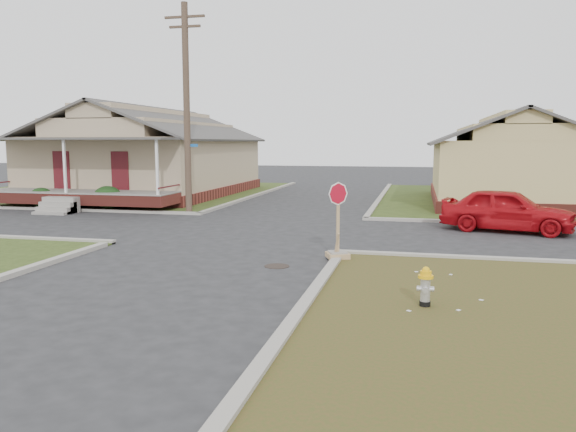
% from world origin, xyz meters
% --- Properties ---
extents(ground, '(120.00, 120.00, 0.00)m').
position_xyz_m(ground, '(0.00, 0.00, 0.00)').
color(ground, '#262628').
rests_on(ground, ground).
extents(verge_far_left, '(19.00, 19.00, 0.05)m').
position_xyz_m(verge_far_left, '(-13.00, 18.00, 0.03)').
color(verge_far_left, '#2E3F16').
rests_on(verge_far_left, ground).
extents(curbs, '(80.00, 40.00, 0.12)m').
position_xyz_m(curbs, '(0.00, 5.00, 0.00)').
color(curbs, '#A09A90').
rests_on(curbs, ground).
extents(manhole, '(0.64, 0.64, 0.01)m').
position_xyz_m(manhole, '(2.20, -0.50, 0.01)').
color(manhole, black).
rests_on(manhole, ground).
extents(corner_house, '(10.10, 15.50, 5.30)m').
position_xyz_m(corner_house, '(-10.00, 16.68, 2.28)').
color(corner_house, maroon).
rests_on(corner_house, ground).
extents(side_house_yellow, '(7.60, 11.60, 4.70)m').
position_xyz_m(side_house_yellow, '(10.00, 16.50, 2.19)').
color(side_house_yellow, maroon).
rests_on(side_house_yellow, ground).
extents(utility_pole, '(1.80, 0.28, 9.00)m').
position_xyz_m(utility_pole, '(-4.20, 8.90, 4.66)').
color(utility_pole, '#453228').
rests_on(utility_pole, ground).
extents(fire_hydrant, '(0.28, 0.28, 0.76)m').
position_xyz_m(fire_hydrant, '(5.84, -3.39, 0.47)').
color(fire_hydrant, black).
rests_on(fire_hydrant, ground).
extents(stop_sign, '(0.58, 0.57, 2.05)m').
position_xyz_m(stop_sign, '(3.59, 0.67, 0.49)').
color(stop_sign, '#A28058').
rests_on(stop_sign, ground).
extents(red_sedan, '(4.81, 2.87, 1.53)m').
position_xyz_m(red_sedan, '(8.73, 6.84, 0.77)').
color(red_sedan, '#B40C14').
rests_on(red_sedan, ground).
extents(hedge_left, '(1.31, 1.07, 1.00)m').
position_xyz_m(hedge_left, '(-11.77, 9.08, 0.55)').
color(hedge_left, '#173513').
rests_on(hedge_left, verge_far_left).
extents(hedge_right, '(1.41, 1.16, 1.08)m').
position_xyz_m(hedge_right, '(-8.45, 9.37, 0.59)').
color(hedge_right, '#173513').
rests_on(hedge_right, verge_far_left).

